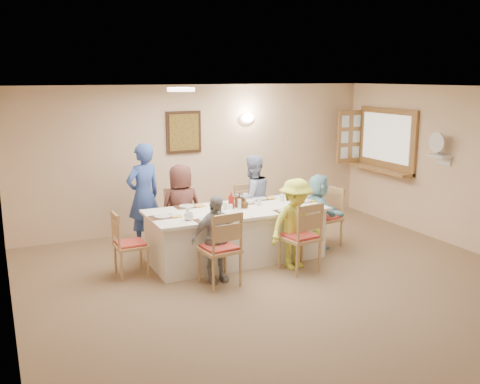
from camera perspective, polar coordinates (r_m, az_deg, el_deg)
name	(u,v)px	position (r m, az deg, el deg)	size (l,w,h in m)	color
ground	(303,296)	(6.72, 6.73, -10.96)	(7.00, 7.00, 0.00)	#896A52
room_walls	(306,175)	(6.28, 7.07, 1.84)	(7.00, 7.00, 7.00)	beige
wall_picture	(184,132)	(9.24, -6.02, 6.36)	(0.62, 0.05, 0.72)	#392213
wall_sconce	(247,118)	(9.66, 0.80, 7.87)	(0.26, 0.09, 0.18)	white
ceiling_light	(181,89)	(7.11, -6.30, 10.82)	(0.36, 0.36, 0.05)	white
serving_hatch	(387,140)	(10.09, 15.39, 5.34)	(0.06, 1.50, 1.15)	olive
hatch_sill	(380,169)	(10.09, 14.70, 2.36)	(0.30, 1.50, 0.05)	olive
shutter_door	(350,137)	(10.52, 11.63, 5.80)	(0.55, 0.04, 1.00)	olive
fan_shelf	(439,156)	(9.07, 20.47, 3.63)	(0.22, 0.36, 0.03)	white
desk_fan	(438,147)	(9.03, 20.41, 4.56)	(0.30, 0.30, 0.28)	#A5A5A8
dining_table	(236,234)	(7.83, -0.44, -4.51)	(2.57, 1.09, 0.76)	white
chair_back_left	(179,220)	(8.31, -6.52, -2.95)	(0.45, 0.45, 0.94)	tan
chair_back_right	(249,213)	(8.76, 0.95, -2.22)	(0.43, 0.43, 0.90)	tan
chair_front_left	(219,247)	(6.87, -2.23, -5.93)	(0.48, 0.48, 1.00)	tan
chair_front_right	(300,236)	(7.39, 6.40, -4.69)	(0.47, 0.47, 0.99)	tan
chair_left_end	(131,244)	(7.33, -11.58, -5.41)	(0.43, 0.43, 0.89)	tan
chair_right_end	(325,217)	(8.55, 9.06, -2.65)	(0.44, 0.44, 0.93)	tan
diner_back_left	(181,208)	(8.15, -6.28, -1.75)	(0.69, 0.47, 1.35)	#532C27
diner_back_right	(252,199)	(8.59, 1.31, -0.71)	(0.75, 0.62, 1.42)	#8F9DC3
diner_front_left	(216,239)	(6.95, -2.62, -5.02)	(0.70, 0.34, 1.16)	#9C9C9C
diner_front_right	(296,224)	(7.45, 5.95, -3.41)	(0.88, 0.58, 1.27)	#E8F44A
diner_right_end	(318,211)	(8.45, 8.35, -1.97)	(0.46, 1.11, 1.16)	#8CC9D7
caregiver	(144,196)	(8.43, -10.24, -0.39)	(0.70, 0.57, 1.64)	#3656B0
placemat_fl	(208,220)	(7.13, -3.43, -3.03)	(0.35, 0.26, 0.01)	#472B19
plate_fl	(208,220)	(7.13, -3.43, -2.96)	(0.24, 0.24, 0.02)	white
napkin_fl	(222,219)	(7.15, -1.94, -2.92)	(0.15, 0.15, 0.01)	gold
placemat_fr	(286,211)	(7.63, 4.97, -2.02)	(0.32, 0.24, 0.01)	#472B19
plate_fr	(286,210)	(7.63, 4.97, -1.95)	(0.25, 0.25, 0.02)	white
napkin_fr	(299,210)	(7.68, 6.32, -1.91)	(0.15, 0.15, 0.01)	gold
placemat_bl	(187,207)	(7.89, -5.69, -1.56)	(0.35, 0.26, 0.01)	#472B19
plate_bl	(187,206)	(7.89, -5.69, -1.49)	(0.23, 0.23, 0.01)	white
napkin_bl	(200,206)	(7.90, -4.34, -1.46)	(0.15, 0.15, 0.01)	gold
placemat_br	(260,199)	(8.35, 2.10, -0.73)	(0.38, 0.28, 0.01)	#472B19
plate_br	(260,198)	(8.35, 2.10, -0.67)	(0.23, 0.23, 0.01)	white
napkin_br	(271,198)	(8.39, 3.35, -0.64)	(0.14, 0.14, 0.01)	gold
placemat_le	(162,217)	(7.35, -8.27, -2.66)	(0.35, 0.26, 0.01)	#472B19
plate_le	(162,216)	(7.35, -8.27, -2.58)	(0.23, 0.23, 0.01)	white
napkin_le	(176,216)	(7.36, -6.82, -2.55)	(0.14, 0.14, 0.01)	gold
placemat_re	(302,201)	(8.24, 6.65, -0.98)	(0.35, 0.26, 0.01)	#472B19
plate_re	(302,201)	(8.24, 6.65, -0.91)	(0.26, 0.26, 0.02)	white
napkin_re	(314,200)	(8.30, 7.89, -0.88)	(0.13, 0.13, 0.01)	gold
teacup_a	(189,217)	(7.15, -5.49, -2.63)	(0.15, 0.15, 0.10)	white
teacup_b	(245,196)	(8.38, 0.57, -0.41)	(0.11, 0.11, 0.08)	white
bowl_a	(228,213)	(7.40, -1.27, -2.26)	(0.26, 0.26, 0.05)	white
bowl_b	(250,202)	(8.05, 1.04, -1.04)	(0.23, 0.23, 0.06)	white
condiment_ketchup	(231,200)	(7.73, -0.95, -0.85)	(0.11, 0.11, 0.25)	#A3170D
condiment_brown	(239,200)	(7.80, -0.08, -0.85)	(0.12, 0.13, 0.22)	#422911
condiment_malt	(245,203)	(7.77, 0.51, -1.20)	(0.12, 0.12, 0.15)	#422911
drinking_glass	(225,205)	(7.70, -1.62, -1.44)	(0.06, 0.06, 0.09)	silver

